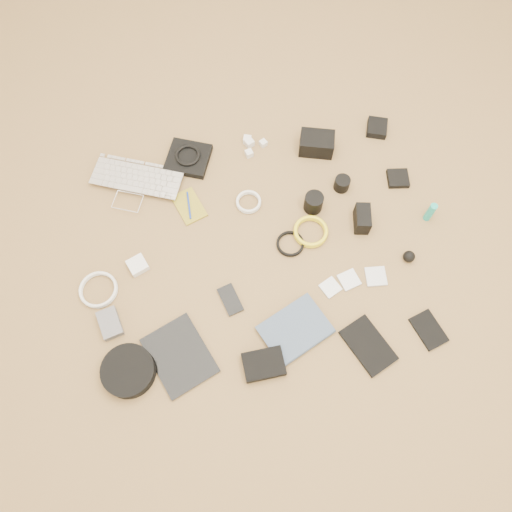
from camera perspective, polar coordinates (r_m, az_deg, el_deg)
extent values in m
cube|color=olive|center=(1.99, 0.11, 0.16)|extent=(4.00, 4.00, 0.04)
imported|color=silver|center=(2.15, -13.83, 7.46)|extent=(0.45, 0.39, 0.03)
cube|color=black|center=(2.19, -7.74, 11.00)|extent=(0.23, 0.22, 0.03)
torus|color=black|center=(2.17, -7.81, 11.33)|extent=(0.12, 0.12, 0.01)
cube|color=silver|center=(2.22, -0.76, 12.80)|extent=(0.04, 0.04, 0.03)
cube|color=silver|center=(2.23, -1.01, 13.15)|extent=(0.04, 0.04, 0.03)
cube|color=silver|center=(2.22, 0.83, 12.77)|extent=(0.04, 0.04, 0.03)
cube|color=silver|center=(2.19, -0.80, 11.65)|extent=(0.04, 0.04, 0.03)
cube|color=black|center=(2.20, 6.94, 12.64)|extent=(0.17, 0.14, 0.08)
cube|color=black|center=(2.33, 13.65, 14.05)|extent=(0.11, 0.12, 0.03)
cube|color=olive|center=(2.08, -7.65, 5.67)|extent=(0.14, 0.17, 0.01)
cylinder|color=#1430A2|center=(2.07, -7.68, 5.78)|extent=(0.01, 0.13, 0.01)
torus|color=silver|center=(2.07, -0.85, 6.11)|extent=(0.11, 0.11, 0.01)
cylinder|color=black|center=(2.04, 6.59, 6.08)|extent=(0.09, 0.09, 0.08)
cylinder|color=black|center=(2.12, 9.80, 8.16)|extent=(0.07, 0.07, 0.06)
cube|color=black|center=(2.20, 15.91, 8.52)|extent=(0.10, 0.10, 0.02)
cube|color=silver|center=(1.99, -13.37, -1.04)|extent=(0.09, 0.09, 0.03)
torus|color=silver|center=(2.00, -17.52, -3.75)|extent=(0.19, 0.19, 0.01)
torus|color=black|center=(1.99, 3.92, 1.34)|extent=(0.11, 0.11, 0.01)
torus|color=yellow|center=(2.01, 6.24, 2.69)|extent=(0.14, 0.14, 0.02)
cube|color=black|center=(2.04, 12.05, 4.19)|extent=(0.08, 0.12, 0.08)
cylinder|color=teal|center=(2.11, 19.29, 4.76)|extent=(0.04, 0.04, 0.10)
cube|color=#59585D|center=(1.94, -16.34, -7.41)|extent=(0.09, 0.12, 0.03)
cube|color=black|center=(1.86, -8.73, -11.17)|extent=(0.27, 0.31, 0.01)
cube|color=black|center=(1.90, -2.96, -5.00)|extent=(0.09, 0.13, 0.01)
cube|color=silver|center=(1.94, 8.49, -3.58)|extent=(0.09, 0.09, 0.01)
cube|color=silver|center=(1.96, 10.59, -2.70)|extent=(0.09, 0.09, 0.01)
cube|color=silver|center=(1.98, 13.53, -2.29)|extent=(0.09, 0.09, 0.01)
sphere|color=black|center=(2.03, 17.08, -0.05)|extent=(0.05, 0.05, 0.05)
cylinder|color=black|center=(1.87, -14.37, -12.61)|extent=(0.23, 0.23, 0.05)
cube|color=black|center=(1.82, 0.88, -12.27)|extent=(0.15, 0.10, 0.04)
imported|color=#3B4C65|center=(1.85, 6.15, -10.60)|extent=(0.29, 0.26, 0.02)
cube|color=black|center=(1.89, 12.71, -9.94)|extent=(0.19, 0.23, 0.01)
cube|color=black|center=(1.97, 19.12, -7.98)|extent=(0.12, 0.15, 0.01)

